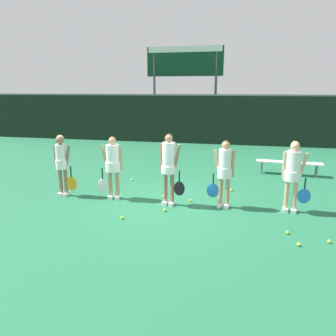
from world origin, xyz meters
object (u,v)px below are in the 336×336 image
at_px(tennis_ball_2, 174,186).
at_px(tennis_ball_4, 132,180).
at_px(tennis_ball_8, 329,241).
at_px(tennis_ball_9, 287,233).
at_px(player_4, 293,171).
at_px(tennis_ball_5, 231,190).
at_px(player_0, 62,160).
at_px(player_2, 169,164).
at_px(tennis_ball_0, 191,201).
at_px(bench_courtside, 289,163).
at_px(tennis_ball_1, 299,244).
at_px(player_1, 113,163).
at_px(scoreboard, 185,67).
at_px(tennis_ball_7, 163,196).
at_px(player_3, 225,169).
at_px(tennis_ball_6, 165,210).
at_px(tennis_ball_3, 122,218).

bearing_deg(tennis_ball_2, tennis_ball_4, 165.95).
xyz_separation_m(tennis_ball_8, tennis_ball_9, (-0.73, 0.24, 0.00)).
bearing_deg(player_4, tennis_ball_5, 140.87).
height_order(player_0, tennis_ball_5, player_0).
bearing_deg(player_2, tennis_ball_0, 39.19).
height_order(bench_courtside, tennis_ball_1, bench_courtside).
relative_size(player_0, player_2, 0.93).
height_order(player_1, tennis_ball_9, player_1).
distance_m(scoreboard, tennis_ball_7, 11.83).
relative_size(bench_courtside, player_1, 1.30).
xyz_separation_m(player_0, tennis_ball_8, (6.42, -1.54, -0.96)).
relative_size(player_0, player_3, 1.00).
xyz_separation_m(player_3, tennis_ball_5, (0.16, 1.36, -0.95)).
bearing_deg(tennis_ball_4, scoreboard, 89.79).
distance_m(tennis_ball_1, tennis_ball_4, 5.74).
xyz_separation_m(player_3, tennis_ball_4, (-2.97, 1.80, -0.95)).
xyz_separation_m(scoreboard, player_2, (1.59, -11.54, -2.99)).
distance_m(player_2, tennis_ball_0, 1.20).
xyz_separation_m(player_1, tennis_ball_8, (4.99, -1.60, -0.95)).
height_order(player_3, tennis_ball_2, player_3).
distance_m(player_2, tennis_ball_2, 1.88).
height_order(bench_courtside, tennis_ball_6, bench_courtside).
xyz_separation_m(scoreboard, player_3, (2.94, -11.41, -3.08)).
height_order(scoreboard, player_4, scoreboard).
bearing_deg(tennis_ball_4, player_4, -21.25).
bearing_deg(bench_courtside, tennis_ball_7, -132.85).
xyz_separation_m(player_2, tennis_ball_9, (2.71, -1.18, -1.03)).
bearing_deg(tennis_ball_6, tennis_ball_9, -14.36).
xyz_separation_m(scoreboard, tennis_ball_4, (-0.03, -9.62, -4.03)).
bearing_deg(scoreboard, tennis_ball_7, -83.19).
bearing_deg(player_0, bench_courtside, 28.77).
xyz_separation_m(tennis_ball_2, tennis_ball_9, (2.89, -2.74, -0.00)).
xyz_separation_m(bench_courtside, tennis_ball_3, (-4.19, -4.93, -0.36)).
xyz_separation_m(player_1, tennis_ball_5, (3.06, 1.31, -0.94)).
distance_m(bench_courtside, player_3, 4.21).
bearing_deg(scoreboard, tennis_ball_0, -79.44).
bearing_deg(player_0, tennis_ball_9, -14.10).
height_order(player_0, tennis_ball_2, player_0).
relative_size(tennis_ball_0, tennis_ball_1, 0.91).
bearing_deg(player_4, player_3, -174.80).
distance_m(tennis_ball_7, tennis_ball_8, 4.18).
height_order(scoreboard, player_2, scoreboard).
bearing_deg(tennis_ball_0, tennis_ball_2, 118.84).
relative_size(tennis_ball_5, tennis_ball_8, 1.05).
height_order(player_4, tennis_ball_2, player_4).
bearing_deg(tennis_ball_7, player_0, -171.85).
relative_size(player_2, tennis_ball_9, 26.15).
bearing_deg(player_1, tennis_ball_7, 6.63).
bearing_deg(player_4, bench_courtside, 87.42).
relative_size(player_0, tennis_ball_3, 23.93).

